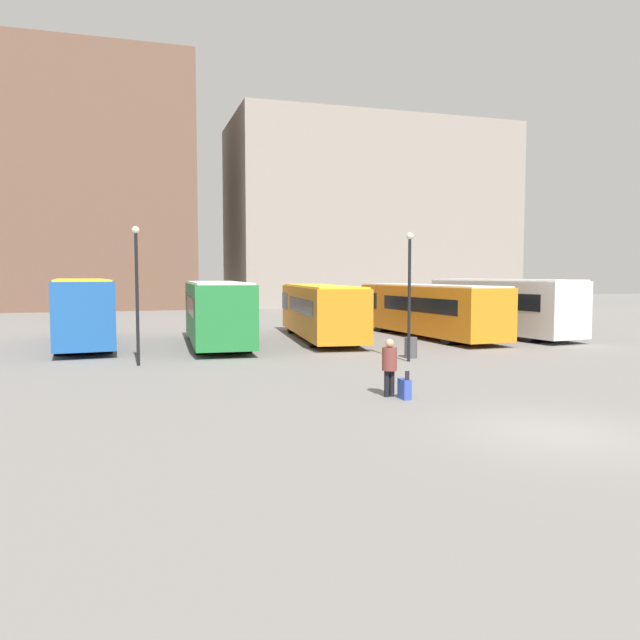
# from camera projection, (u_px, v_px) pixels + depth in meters

# --- Properties ---
(ground_plane) EXTENTS (160.00, 160.00, 0.00)m
(ground_plane) POSITION_uv_depth(u_px,v_px,m) (557.00, 433.00, 13.51)
(ground_plane) COLOR slate
(building_block_left) EXTENTS (29.12, 15.01, 24.96)m
(building_block_left) POSITION_uv_depth(u_px,v_px,m) (43.00, 185.00, 62.68)
(building_block_left) COLOR brown
(building_block_left) RESTS_ON ground_plane
(building_block_right) EXTENTS (31.85, 15.41, 20.60)m
(building_block_right) POSITION_uv_depth(u_px,v_px,m) (368.00, 216.00, 73.12)
(building_block_right) COLOR gray
(building_block_right) RESTS_ON ground_plane
(bus_0) EXTENTS (3.32, 10.67, 3.22)m
(bus_0) POSITION_uv_depth(u_px,v_px,m) (82.00, 310.00, 29.83)
(bus_0) COLOR #1E56A3
(bus_0) RESTS_ON ground_plane
(bus_1) EXTENTS (3.07, 10.26, 3.08)m
(bus_1) POSITION_uv_depth(u_px,v_px,m) (217.00, 311.00, 30.04)
(bus_1) COLOR #237A38
(bus_1) RESTS_ON ground_plane
(bus_2) EXTENTS (3.80, 11.88, 2.87)m
(bus_2) POSITION_uv_depth(u_px,v_px,m) (320.00, 310.00, 33.09)
(bus_2) COLOR orange
(bus_2) RESTS_ON ground_plane
(bus_3) EXTENTS (3.31, 12.10, 2.88)m
(bus_3) POSITION_uv_depth(u_px,v_px,m) (427.00, 308.00, 34.26)
(bus_3) COLOR orange
(bus_3) RESTS_ON ground_plane
(bus_4) EXTENTS (3.96, 10.17, 3.18)m
(bus_4) POSITION_uv_depth(u_px,v_px,m) (502.00, 305.00, 34.63)
(bus_4) COLOR silver
(bus_4) RESTS_ON ground_plane
(traveler) EXTENTS (0.43, 0.43, 1.63)m
(traveler) POSITION_uv_depth(u_px,v_px,m) (389.00, 362.00, 17.45)
(traveler) COLOR black
(traveler) RESTS_ON ground_plane
(suitcase) EXTENTS (0.24, 0.45, 0.80)m
(suitcase) POSITION_uv_depth(u_px,v_px,m) (405.00, 389.00, 17.16)
(suitcase) COLOR #334CB2
(suitcase) RESTS_ON ground_plane
(lamp_post_0) EXTENTS (0.28, 0.28, 5.22)m
(lamp_post_0) POSITION_uv_depth(u_px,v_px,m) (137.00, 283.00, 23.26)
(lamp_post_0) COLOR black
(lamp_post_0) RESTS_ON ground_plane
(lamp_post_1) EXTENTS (0.28, 0.28, 5.07)m
(lamp_post_1) POSITION_uv_depth(u_px,v_px,m) (409.00, 285.00, 24.42)
(lamp_post_1) COLOR black
(lamp_post_1) RESTS_ON ground_plane
(trash_bin) EXTENTS (0.52, 0.52, 0.85)m
(trash_bin) POSITION_uv_depth(u_px,v_px,m) (411.00, 348.00, 25.65)
(trash_bin) COLOR #47474C
(trash_bin) RESTS_ON ground_plane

